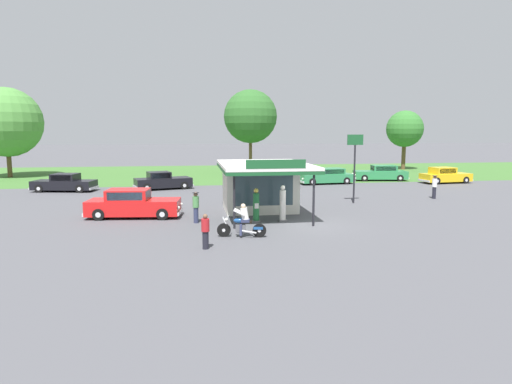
{
  "coord_description": "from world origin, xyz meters",
  "views": [
    {
      "loc": [
        -6.07,
        -22.44,
        4.89
      ],
      "look_at": [
        -2.38,
        2.86,
        1.4
      ],
      "focal_mm": 31.26,
      "sensor_mm": 36.0,
      "label": 1
    }
  ],
  "objects_px": {
    "gas_pump_nearside": "(256,207)",
    "parked_car_back_row_far_right": "(381,173)",
    "motorcycle_with_rider": "(242,223)",
    "bystander_admiring_sedan": "(434,186)",
    "parked_car_back_row_left": "(327,177)",
    "parked_car_back_row_centre_left": "(263,181)",
    "parked_car_back_row_right": "(64,183)",
    "parked_car_back_row_centre": "(445,176)",
    "gas_pump_offside": "(283,205)",
    "bystander_leaning_by_kiosk": "(205,231)",
    "featured_classic_sedan": "(133,204)",
    "roadside_pole_sign": "(355,156)",
    "parked_car_back_row_centre_right": "(162,181)",
    "bystander_strolling_foreground": "(196,206)"
  },
  "relations": [
    {
      "from": "parked_car_back_row_centre_left",
      "to": "parked_car_back_row_centre",
      "type": "relative_size",
      "value": 1.04
    },
    {
      "from": "motorcycle_with_rider",
      "to": "parked_car_back_row_centre_left",
      "type": "distance_m",
      "value": 18.09
    },
    {
      "from": "parked_car_back_row_centre_left",
      "to": "parked_car_back_row_centre",
      "type": "height_order",
      "value": "parked_car_back_row_centre"
    },
    {
      "from": "parked_car_back_row_right",
      "to": "bystander_admiring_sedan",
      "type": "height_order",
      "value": "bystander_admiring_sedan"
    },
    {
      "from": "roadside_pole_sign",
      "to": "parked_car_back_row_centre",
      "type": "bearing_deg",
      "value": 38.36
    },
    {
      "from": "parked_car_back_row_centre_right",
      "to": "parked_car_back_row_right",
      "type": "distance_m",
      "value": 7.89
    },
    {
      "from": "motorcycle_with_rider",
      "to": "bystander_admiring_sedan",
      "type": "height_order",
      "value": "bystander_admiring_sedan"
    },
    {
      "from": "featured_classic_sedan",
      "to": "bystander_admiring_sedan",
      "type": "height_order",
      "value": "bystander_admiring_sedan"
    },
    {
      "from": "gas_pump_nearside",
      "to": "parked_car_back_row_left",
      "type": "distance_m",
      "value": 19.03
    },
    {
      "from": "bystander_admiring_sedan",
      "to": "roadside_pole_sign",
      "type": "bearing_deg",
      "value": -170.56
    },
    {
      "from": "parked_car_back_row_left",
      "to": "roadside_pole_sign",
      "type": "bearing_deg",
      "value": -98.12
    },
    {
      "from": "featured_classic_sedan",
      "to": "parked_car_back_row_centre",
      "type": "relative_size",
      "value": 1.1
    },
    {
      "from": "featured_classic_sedan",
      "to": "parked_car_back_row_far_right",
      "type": "relative_size",
      "value": 0.99
    },
    {
      "from": "featured_classic_sedan",
      "to": "bystander_strolling_foreground",
      "type": "relative_size",
      "value": 3.28
    },
    {
      "from": "motorcycle_with_rider",
      "to": "roadside_pole_sign",
      "type": "height_order",
      "value": "roadside_pole_sign"
    },
    {
      "from": "featured_classic_sedan",
      "to": "roadside_pole_sign",
      "type": "height_order",
      "value": "roadside_pole_sign"
    },
    {
      "from": "parked_car_back_row_centre",
      "to": "featured_classic_sedan",
      "type": "bearing_deg",
      "value": -154.06
    },
    {
      "from": "gas_pump_nearside",
      "to": "parked_car_back_row_far_right",
      "type": "bearing_deg",
      "value": 50.55
    },
    {
      "from": "gas_pump_offside",
      "to": "roadside_pole_sign",
      "type": "distance_m",
      "value": 8.46
    },
    {
      "from": "parked_car_back_row_centre",
      "to": "bystander_leaning_by_kiosk",
      "type": "distance_m",
      "value": 31.31
    },
    {
      "from": "parked_car_back_row_centre_right",
      "to": "bystander_strolling_foreground",
      "type": "xyz_separation_m",
      "value": [
        2.65,
        -14.68,
        0.22
      ]
    },
    {
      "from": "gas_pump_nearside",
      "to": "bystander_strolling_foreground",
      "type": "xyz_separation_m",
      "value": [
        -3.23,
        0.25,
        0.05
      ]
    },
    {
      "from": "parked_car_back_row_left",
      "to": "parked_car_back_row_centre",
      "type": "xyz_separation_m",
      "value": [
        11.31,
        -1.05,
        0.01
      ]
    },
    {
      "from": "featured_classic_sedan",
      "to": "bystander_leaning_by_kiosk",
      "type": "distance_m",
      "value": 8.52
    },
    {
      "from": "parked_car_back_row_centre",
      "to": "bystander_admiring_sedan",
      "type": "xyz_separation_m",
      "value": [
        -6.36,
        -9.13,
        0.23
      ]
    },
    {
      "from": "bystander_admiring_sedan",
      "to": "parked_car_back_row_right",
      "type": "bearing_deg",
      "value": 163.63
    },
    {
      "from": "motorcycle_with_rider",
      "to": "parked_car_back_row_right",
      "type": "distance_m",
      "value": 22.01
    },
    {
      "from": "bystander_leaning_by_kiosk",
      "to": "gas_pump_offside",
      "type": "bearing_deg",
      "value": 50.03
    },
    {
      "from": "motorcycle_with_rider",
      "to": "parked_car_back_row_left",
      "type": "height_order",
      "value": "motorcycle_with_rider"
    },
    {
      "from": "bystander_strolling_foreground",
      "to": "featured_classic_sedan",
      "type": "bearing_deg",
      "value": 149.03
    },
    {
      "from": "parked_car_back_row_centre_left",
      "to": "gas_pump_offside",
      "type": "bearing_deg",
      "value": -94.9
    },
    {
      "from": "bystander_leaning_by_kiosk",
      "to": "roadside_pole_sign",
      "type": "height_order",
      "value": "roadside_pole_sign"
    },
    {
      "from": "gas_pump_nearside",
      "to": "featured_classic_sedan",
      "type": "height_order",
      "value": "gas_pump_nearside"
    },
    {
      "from": "featured_classic_sedan",
      "to": "bystander_admiring_sedan",
      "type": "distance_m",
      "value": 21.29
    },
    {
      "from": "featured_classic_sedan",
      "to": "parked_car_back_row_right",
      "type": "relative_size",
      "value": 1.03
    },
    {
      "from": "parked_car_back_row_far_right",
      "to": "parked_car_back_row_centre_left",
      "type": "bearing_deg",
      "value": -161.21
    },
    {
      "from": "gas_pump_offside",
      "to": "motorcycle_with_rider",
      "type": "bearing_deg",
      "value": -127.98
    },
    {
      "from": "parked_car_back_row_left",
      "to": "parked_car_back_row_right",
      "type": "bearing_deg",
      "value": -175.04
    },
    {
      "from": "featured_classic_sedan",
      "to": "bystander_leaning_by_kiosk",
      "type": "relative_size",
      "value": 3.68
    },
    {
      "from": "parked_car_back_row_right",
      "to": "parked_car_back_row_far_right",
      "type": "relative_size",
      "value": 0.96
    },
    {
      "from": "motorcycle_with_rider",
      "to": "bystander_strolling_foreground",
      "type": "relative_size",
      "value": 1.36
    },
    {
      "from": "parked_car_back_row_far_right",
      "to": "parked_car_back_row_centre",
      "type": "distance_m",
      "value": 5.94
    },
    {
      "from": "bystander_leaning_by_kiosk",
      "to": "bystander_admiring_sedan",
      "type": "height_order",
      "value": "bystander_admiring_sedan"
    },
    {
      "from": "gas_pump_offside",
      "to": "parked_car_back_row_centre",
      "type": "xyz_separation_m",
      "value": [
        19.0,
        15.63,
        -0.22
      ]
    },
    {
      "from": "parked_car_back_row_left",
      "to": "gas_pump_offside",
      "type": "bearing_deg",
      "value": -114.77
    },
    {
      "from": "parked_car_back_row_right",
      "to": "parked_car_back_row_centre",
      "type": "bearing_deg",
      "value": 1.58
    },
    {
      "from": "motorcycle_with_rider",
      "to": "bystander_strolling_foreground",
      "type": "distance_m",
      "value": 4.16
    },
    {
      "from": "parked_car_back_row_far_right",
      "to": "bystander_strolling_foreground",
      "type": "relative_size",
      "value": 3.3
    },
    {
      "from": "motorcycle_with_rider",
      "to": "parked_car_back_row_left",
      "type": "relative_size",
      "value": 0.43
    },
    {
      "from": "parked_car_back_row_right",
      "to": "parked_car_back_row_far_right",
      "type": "xyz_separation_m",
      "value": [
        29.13,
        3.97,
        0.05
      ]
    }
  ]
}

